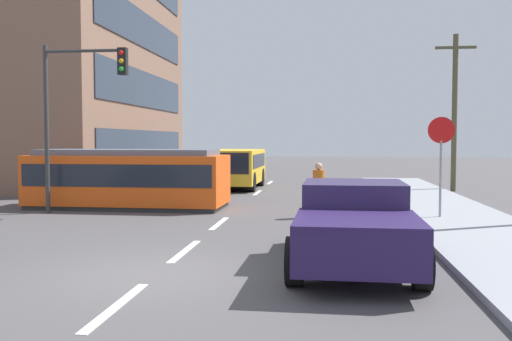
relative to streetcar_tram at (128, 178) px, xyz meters
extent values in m
plane|color=#4F4B4D|center=(3.81, 0.68, -1.05)|extent=(120.00, 120.00, 0.00)
cube|color=#90939A|center=(10.61, -3.32, -0.98)|extent=(3.20, 36.00, 0.14)
cube|color=silver|center=(3.81, -11.32, -1.05)|extent=(0.16, 2.40, 0.01)
cube|color=silver|center=(3.81, -7.32, -1.05)|extent=(0.16, 2.40, 0.01)
cube|color=silver|center=(3.81, -3.32, -1.05)|extent=(0.16, 2.40, 0.01)
cube|color=silver|center=(3.81, 6.00, -1.05)|extent=(0.16, 2.40, 0.01)
cube|color=silver|center=(3.81, 12.00, -1.05)|extent=(0.16, 2.40, 0.01)
cube|color=#815E4B|center=(-10.82, 11.36, 6.95)|extent=(15.62, 16.45, 16.00)
cube|color=#2D3847|center=(-2.99, 11.36, 0.87)|extent=(0.06, 13.98, 1.92)
cube|color=#2D3847|center=(-2.99, 11.36, 4.07)|extent=(0.06, 13.98, 1.92)
cube|color=#2D3847|center=(-2.99, 11.36, 7.27)|extent=(0.06, 13.98, 1.92)
cube|color=#E85115|center=(0.00, 0.00, -0.06)|extent=(6.79, 2.64, 1.68)
cube|color=#2D2D2D|center=(0.00, 0.00, -0.98)|extent=(6.65, 2.51, 0.15)
cube|color=slate|center=(0.00, 0.00, 0.88)|extent=(6.11, 2.25, 0.20)
cube|color=#1E232D|center=(0.00, 0.00, 0.14)|extent=(6.52, 2.67, 0.74)
cube|color=gold|center=(2.40, 8.16, 0.04)|extent=(2.56, 5.22, 1.57)
cube|color=black|center=(2.37, 5.61, 0.27)|extent=(2.25, 0.15, 0.94)
cube|color=black|center=(2.40, 8.16, 0.32)|extent=(2.59, 4.45, 0.63)
cylinder|color=black|center=(2.38, 6.50, -0.60)|extent=(2.56, 0.93, 0.90)
cylinder|color=black|center=(2.42, 9.82, -0.60)|extent=(2.56, 0.93, 0.90)
cylinder|color=#2E2651|center=(6.48, -1.75, -0.63)|extent=(0.16, 0.16, 0.85)
cylinder|color=#2E2651|center=(6.68, -1.75, -0.63)|extent=(0.16, 0.16, 0.85)
cylinder|color=#CE6419|center=(6.58, -1.75, 0.10)|extent=(0.36, 0.36, 0.60)
sphere|color=tan|center=(6.58, -1.75, 0.51)|extent=(0.22, 0.22, 0.22)
cube|color=#66290A|center=(6.80, -1.70, -0.10)|extent=(0.20, 0.22, 0.24)
cube|color=#271949|center=(7.29, -8.40, -0.38)|extent=(2.10, 5.04, 0.65)
cube|color=#2C1F49|center=(7.31, -7.85, 0.22)|extent=(1.94, 1.94, 0.55)
cube|color=#271949|center=(7.27, -9.78, 0.01)|extent=(2.05, 2.29, 0.12)
cylinder|color=black|center=(6.33, -6.88, -0.65)|extent=(0.30, 0.81, 0.80)
cylinder|color=black|center=(8.33, -6.92, -0.65)|extent=(0.30, 0.81, 0.80)
cylinder|color=black|center=(6.26, -9.88, -0.65)|extent=(0.30, 0.81, 0.80)
cylinder|color=black|center=(8.26, -9.92, -0.65)|extent=(0.30, 0.81, 0.80)
cylinder|color=gray|center=(10.08, -2.15, 0.19)|extent=(0.07, 0.07, 2.20)
cylinder|color=red|center=(10.08, -2.15, 1.59)|extent=(0.76, 0.04, 0.76)
cylinder|color=#333333|center=(-2.12, -1.64, 1.64)|extent=(0.14, 0.14, 5.37)
cylinder|color=#333333|center=(-0.84, -1.64, 4.12)|extent=(2.56, 0.10, 0.10)
cube|color=black|center=(0.44, -1.64, 3.77)|extent=(0.28, 0.24, 0.84)
sphere|color=red|center=(0.44, -1.77, 4.02)|extent=(0.16, 0.16, 0.16)
sphere|color=gold|center=(0.44, -1.77, 3.77)|extent=(0.16, 0.16, 0.16)
sphere|color=green|center=(0.44, -1.77, 3.52)|extent=(0.16, 0.16, 0.16)
cylinder|color=#4E4B33|center=(12.65, 7.83, 2.52)|extent=(0.24, 0.24, 7.14)
cube|color=#4E4B33|center=(12.65, 7.83, 5.49)|extent=(1.80, 0.12, 0.12)
camera|label=1|loc=(6.71, -18.95, 1.31)|focal=39.75mm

